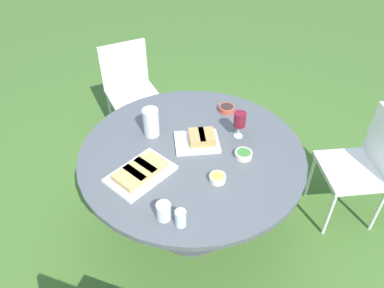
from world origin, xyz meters
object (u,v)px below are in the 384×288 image
at_px(water_pitcher, 151,122).
at_px(handbag, 267,132).
at_px(chair_near_right, 130,85).
at_px(wine_glass, 240,120).
at_px(chair_near_left, 365,162).
at_px(dining_table, 192,163).

relative_size(water_pitcher, handbag, 0.54).
xyz_separation_m(chair_near_right, wine_glass, (-1.30, -0.43, 0.36)).
bearing_deg(chair_near_left, dining_table, 73.68).
bearing_deg(water_pitcher, wine_glass, -114.83).
relative_size(chair_near_right, wine_glass, 4.65).
distance_m(dining_table, chair_near_right, 1.33).
bearing_deg(handbag, chair_near_right, 58.14).
relative_size(dining_table, water_pitcher, 7.35).
bearing_deg(wine_glass, chair_near_right, 18.31).
relative_size(water_pitcher, wine_glass, 1.05).
bearing_deg(dining_table, handbag, -58.70).
xyz_separation_m(wine_glass, handbag, (0.61, -0.68, -0.76)).
height_order(dining_table, water_pitcher, water_pitcher).
distance_m(chair_near_right, handbag, 1.37).
distance_m(water_pitcher, handbag, 1.46).
height_order(chair_near_left, wine_glass, wine_glass).
relative_size(dining_table, chair_near_right, 1.65).
distance_m(dining_table, chair_near_left, 1.25).
height_order(chair_near_right, water_pitcher, water_pitcher).
height_order(chair_near_left, chair_near_right, same).
bearing_deg(dining_table, chair_near_left, -106.32).
bearing_deg(wine_glass, handbag, -48.48).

